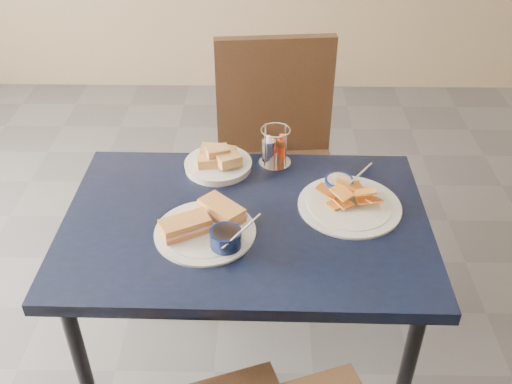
{
  "coord_description": "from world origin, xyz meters",
  "views": [
    {
      "loc": [
        -0.19,
        -1.35,
        1.82
      ],
      "look_at": [
        -0.22,
        0.04,
        0.82
      ],
      "focal_mm": 40.0,
      "sensor_mm": 36.0,
      "label": 1
    }
  ],
  "objects_px": {
    "dining_table": "(246,237)",
    "condiment_caddy": "(274,149)",
    "bread_basket": "(218,162)",
    "sandwich_plate": "(208,227)",
    "chair_far": "(279,149)",
    "plantain_plate": "(346,199)"
  },
  "relations": [
    {
      "from": "chair_far",
      "to": "plantain_plate",
      "type": "relative_size",
      "value": 3.19
    },
    {
      "from": "bread_basket",
      "to": "condiment_caddy",
      "type": "distance_m",
      "value": 0.19
    },
    {
      "from": "dining_table",
      "to": "condiment_caddy",
      "type": "height_order",
      "value": "condiment_caddy"
    },
    {
      "from": "chair_far",
      "to": "bread_basket",
      "type": "relative_size",
      "value": 4.54
    },
    {
      "from": "chair_far",
      "to": "plantain_plate",
      "type": "distance_m",
      "value": 0.65
    },
    {
      "from": "chair_far",
      "to": "sandwich_plate",
      "type": "height_order",
      "value": "chair_far"
    },
    {
      "from": "chair_far",
      "to": "sandwich_plate",
      "type": "distance_m",
      "value": 0.8
    },
    {
      "from": "bread_basket",
      "to": "condiment_caddy",
      "type": "relative_size",
      "value": 1.65
    },
    {
      "from": "dining_table",
      "to": "condiment_caddy",
      "type": "relative_size",
      "value": 8.15
    },
    {
      "from": "sandwich_plate",
      "to": "condiment_caddy",
      "type": "xyz_separation_m",
      "value": [
        0.19,
        0.38,
        0.03
      ]
    },
    {
      "from": "sandwich_plate",
      "to": "plantain_plate",
      "type": "distance_m",
      "value": 0.44
    },
    {
      "from": "sandwich_plate",
      "to": "plantain_plate",
      "type": "height_order",
      "value": "same"
    },
    {
      "from": "dining_table",
      "to": "chair_far",
      "type": "xyz_separation_m",
      "value": [
        0.11,
        0.67,
        -0.09
      ]
    },
    {
      "from": "bread_basket",
      "to": "chair_far",
      "type": "bearing_deg",
      "value": 61.73
    },
    {
      "from": "dining_table",
      "to": "chair_far",
      "type": "relative_size",
      "value": 1.09
    },
    {
      "from": "bread_basket",
      "to": "dining_table",
      "type": "bearing_deg",
      "value": -69.7
    },
    {
      "from": "plantain_plate",
      "to": "bread_basket",
      "type": "relative_size",
      "value": 1.42
    },
    {
      "from": "plantain_plate",
      "to": "chair_far",
      "type": "bearing_deg",
      "value": 108.28
    },
    {
      "from": "plantain_plate",
      "to": "dining_table",
      "type": "bearing_deg",
      "value": -165.23
    },
    {
      "from": "chair_far",
      "to": "sandwich_plate",
      "type": "bearing_deg",
      "value": -106.52
    },
    {
      "from": "bread_basket",
      "to": "plantain_plate",
      "type": "bearing_deg",
      "value": -25.04
    },
    {
      "from": "bread_basket",
      "to": "sandwich_plate",
      "type": "bearing_deg",
      "value": -90.84
    }
  ]
}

